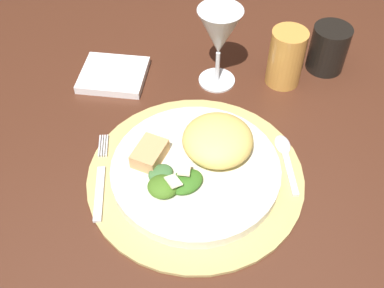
# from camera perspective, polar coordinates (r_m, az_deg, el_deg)

# --- Properties ---
(dining_table) EXTENTS (1.23, 1.01, 0.72)m
(dining_table) POSITION_cam_1_polar(r_m,az_deg,el_deg) (0.88, 1.31, -4.27)
(dining_table) COLOR #472517
(dining_table) RESTS_ON ground
(placemat) EXTENTS (0.34, 0.34, 0.01)m
(placemat) POSITION_cam_1_polar(r_m,az_deg,el_deg) (0.71, 0.44, -3.91)
(placemat) COLOR tan
(placemat) RESTS_ON dining_table
(dinner_plate) EXTENTS (0.26, 0.26, 0.02)m
(dinner_plate) POSITION_cam_1_polar(r_m,az_deg,el_deg) (0.70, 0.45, -3.29)
(dinner_plate) COLOR silver
(dinner_plate) RESTS_ON placemat
(pasta_serving) EXTENTS (0.14, 0.14, 0.05)m
(pasta_serving) POSITION_cam_1_polar(r_m,az_deg,el_deg) (0.70, 3.24, 0.51)
(pasta_serving) COLOR #ECCC66
(pasta_serving) RESTS_ON dinner_plate
(salad_greens) EXTENTS (0.10, 0.08, 0.03)m
(salad_greens) POSITION_cam_1_polar(r_m,az_deg,el_deg) (0.67, -2.57, -4.85)
(salad_greens) COLOR #34691E
(salad_greens) RESTS_ON dinner_plate
(bread_piece) EXTENTS (0.06, 0.07, 0.02)m
(bread_piece) POSITION_cam_1_polar(r_m,az_deg,el_deg) (0.70, -5.33, -1.20)
(bread_piece) COLOR tan
(bread_piece) RESTS_ON dinner_plate
(fork) EXTENTS (0.02, 0.17, 0.00)m
(fork) POSITION_cam_1_polar(r_m,az_deg,el_deg) (0.71, -11.39, -4.42)
(fork) COLOR silver
(fork) RESTS_ON placemat
(spoon) EXTENTS (0.03, 0.12, 0.01)m
(spoon) POSITION_cam_1_polar(r_m,az_deg,el_deg) (0.75, 11.56, -1.20)
(spoon) COLOR silver
(spoon) RESTS_ON placemat
(napkin) EXTENTS (0.14, 0.13, 0.02)m
(napkin) POSITION_cam_1_polar(r_m,az_deg,el_deg) (0.88, -9.80, 8.53)
(napkin) COLOR white
(napkin) RESTS_ON dining_table
(wine_glass) EXTENTS (0.08, 0.08, 0.15)m
(wine_glass) POSITION_cam_1_polar(r_m,az_deg,el_deg) (0.81, 3.43, 13.56)
(wine_glass) COLOR silver
(wine_glass) RESTS_ON dining_table
(amber_tumbler) EXTENTS (0.06, 0.06, 0.11)m
(amber_tumbler) POSITION_cam_1_polar(r_m,az_deg,el_deg) (0.85, 11.69, 10.55)
(amber_tumbler) COLOR gold
(amber_tumbler) RESTS_ON dining_table
(dark_tumbler) EXTENTS (0.07, 0.07, 0.09)m
(dark_tumbler) POSITION_cam_1_polar(r_m,az_deg,el_deg) (0.91, 16.73, 11.40)
(dark_tumbler) COLOR black
(dark_tumbler) RESTS_ON dining_table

